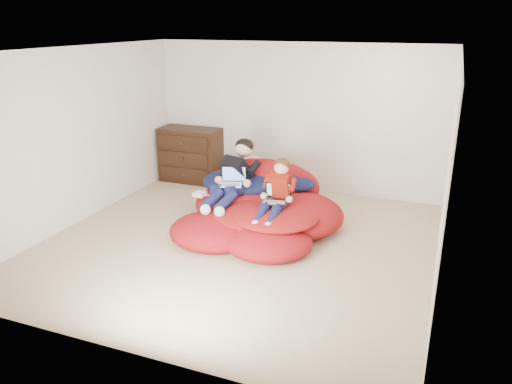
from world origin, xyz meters
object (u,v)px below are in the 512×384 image
(older_boy, at_px, (235,173))
(laptop_black, at_px, (276,197))
(beanbag_pile, at_px, (260,209))
(dresser, at_px, (191,155))
(laptop_white, at_px, (232,180))
(younger_boy, at_px, (277,191))

(older_boy, relative_size, laptop_black, 3.38)
(older_boy, bearing_deg, beanbag_pile, -13.89)
(dresser, height_order, laptop_white, dresser)
(dresser, xyz_separation_m, beanbag_pile, (1.95, -1.54, -0.24))
(dresser, relative_size, younger_boy, 1.14)
(younger_boy, bearing_deg, older_boy, 155.97)
(younger_boy, relative_size, laptop_white, 2.37)
(beanbag_pile, distance_m, laptop_black, 0.52)
(older_boy, bearing_deg, younger_boy, -24.03)
(dresser, height_order, laptop_black, dresser)
(beanbag_pile, distance_m, younger_boy, 0.56)
(younger_boy, bearing_deg, laptop_black, -90.00)
(beanbag_pile, bearing_deg, dresser, 141.81)
(beanbag_pile, distance_m, laptop_white, 0.59)
(dresser, distance_m, laptop_black, 2.90)
(laptop_white, distance_m, laptop_black, 0.80)
(younger_boy, relative_size, laptop_black, 2.41)
(younger_boy, xyz_separation_m, laptop_black, (0.00, -0.01, -0.08))
(older_boy, bearing_deg, laptop_black, -24.92)
(older_boy, xyz_separation_m, younger_boy, (0.76, -0.34, -0.07))
(dresser, distance_m, beanbag_pile, 2.50)
(younger_boy, bearing_deg, dresser, 142.20)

